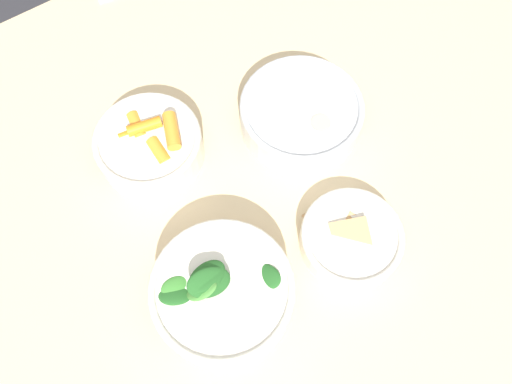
# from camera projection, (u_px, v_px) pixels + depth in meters

# --- Properties ---
(ground_plane) EXTENTS (10.00, 10.00, 0.00)m
(ground_plane) POSITION_uv_depth(u_px,v_px,m) (262.00, 297.00, 1.40)
(ground_plane) COLOR #2D2D33
(dining_table) EXTENTS (1.33, 1.07, 0.72)m
(dining_table) POSITION_uv_depth(u_px,v_px,m) (267.00, 213.00, 0.83)
(dining_table) COLOR beige
(dining_table) RESTS_ON ground_plane
(bowl_carrots) EXTENTS (0.16, 0.16, 0.07)m
(bowl_carrots) POSITION_uv_depth(u_px,v_px,m) (149.00, 145.00, 0.75)
(bowl_carrots) COLOR silver
(bowl_carrots) RESTS_ON dining_table
(bowl_greens) EXTENTS (0.19, 0.19, 0.10)m
(bowl_greens) POSITION_uv_depth(u_px,v_px,m) (222.00, 292.00, 0.65)
(bowl_greens) COLOR silver
(bowl_greens) RESTS_ON dining_table
(bowl_beans_hotdog) EXTENTS (0.19, 0.19, 0.05)m
(bowl_beans_hotdog) POSITION_uv_depth(u_px,v_px,m) (301.00, 114.00, 0.77)
(bowl_beans_hotdog) COLOR silver
(bowl_beans_hotdog) RESTS_ON dining_table
(bowl_cookies) EXTENTS (0.14, 0.14, 0.04)m
(bowl_cookies) POSITION_uv_depth(u_px,v_px,m) (351.00, 238.00, 0.70)
(bowl_cookies) COLOR silver
(bowl_cookies) RESTS_ON dining_table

